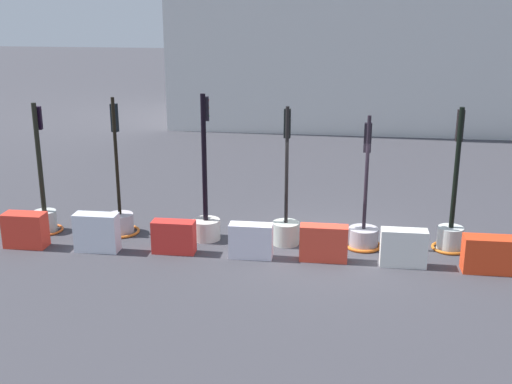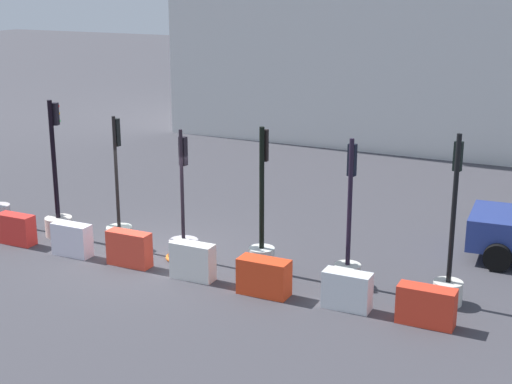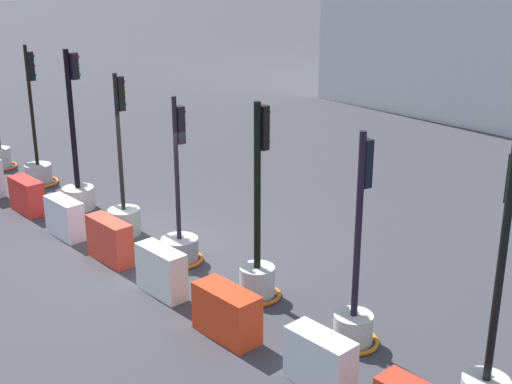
{
  "view_description": "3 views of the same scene",
  "coord_description": "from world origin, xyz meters",
  "px_view_note": "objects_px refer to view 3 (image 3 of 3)",
  "views": [
    {
      "loc": [
        0.28,
        -14.26,
        5.67
      ],
      "look_at": [
        -1.68,
        -0.11,
        1.32
      ],
      "focal_mm": 44.94,
      "sensor_mm": 36.0,
      "label": 1
    },
    {
      "loc": [
        9.83,
        -14.42,
        6.54
      ],
      "look_at": [
        2.72,
        0.23,
        1.86
      ],
      "focal_mm": 52.98,
      "sensor_mm": 36.0,
      "label": 2
    },
    {
      "loc": [
        10.75,
        -7.01,
        5.69
      ],
      "look_at": [
        2.72,
        0.33,
        1.82
      ],
      "focal_mm": 49.63,
      "sensor_mm": 36.0,
      "label": 3
    }
  ],
  "objects_px": {
    "traffic_light_1": "(38,166)",
    "traffic_light_6": "(354,309)",
    "construction_barrier_4": "(110,240)",
    "construction_barrier_7": "(320,361)",
    "traffic_light_2": "(78,180)",
    "construction_barrier_5": "(161,271)",
    "traffic_light_5": "(258,265)",
    "traffic_light_3": "(124,209)",
    "traffic_light_4": "(180,240)",
    "construction_barrier_2": "(27,196)",
    "traffic_light_7": "(489,365)",
    "construction_barrier_3": "(65,218)",
    "construction_barrier_6": "(227,313)"
  },
  "relations": [
    {
      "from": "construction_barrier_4",
      "to": "construction_barrier_3",
      "type": "bearing_deg",
      "value": -178.35
    },
    {
      "from": "traffic_light_2",
      "to": "traffic_light_3",
      "type": "distance_m",
      "value": 1.97
    },
    {
      "from": "traffic_light_6",
      "to": "construction_barrier_3",
      "type": "relative_size",
      "value": 3.33
    },
    {
      "from": "construction_barrier_4",
      "to": "construction_barrier_7",
      "type": "bearing_deg",
      "value": -0.4
    },
    {
      "from": "construction_barrier_4",
      "to": "construction_barrier_7",
      "type": "distance_m",
      "value": 5.36
    },
    {
      "from": "construction_barrier_4",
      "to": "construction_barrier_5",
      "type": "xyz_separation_m",
      "value": [
        1.75,
        -0.06,
        0.01
      ]
    },
    {
      "from": "construction_barrier_3",
      "to": "construction_barrier_7",
      "type": "height_order",
      "value": "construction_barrier_3"
    },
    {
      "from": "traffic_light_6",
      "to": "construction_barrier_2",
      "type": "bearing_deg",
      "value": -172.28
    },
    {
      "from": "traffic_light_3",
      "to": "traffic_light_1",
      "type": "bearing_deg",
      "value": 177.62
    },
    {
      "from": "traffic_light_5",
      "to": "construction_barrier_7",
      "type": "distance_m",
      "value": 2.7
    },
    {
      "from": "construction_barrier_4",
      "to": "construction_barrier_7",
      "type": "relative_size",
      "value": 1.08
    },
    {
      "from": "traffic_light_2",
      "to": "construction_barrier_5",
      "type": "height_order",
      "value": "traffic_light_2"
    },
    {
      "from": "construction_barrier_3",
      "to": "construction_barrier_5",
      "type": "xyz_separation_m",
      "value": [
        3.38,
        -0.01,
        0.02
      ]
    },
    {
      "from": "traffic_light_1",
      "to": "traffic_light_6",
      "type": "bearing_deg",
      "value": 0.29
    },
    {
      "from": "traffic_light_3",
      "to": "construction_barrier_4",
      "type": "bearing_deg",
      "value": -44.36
    },
    {
      "from": "traffic_light_4",
      "to": "traffic_light_5",
      "type": "distance_m",
      "value": 2.02
    },
    {
      "from": "traffic_light_3",
      "to": "construction_barrier_5",
      "type": "distance_m",
      "value": 2.85
    },
    {
      "from": "traffic_light_4",
      "to": "construction_barrier_5",
      "type": "height_order",
      "value": "traffic_light_4"
    },
    {
      "from": "traffic_light_5",
      "to": "construction_barrier_7",
      "type": "bearing_deg",
      "value": -24.51
    },
    {
      "from": "construction_barrier_2",
      "to": "traffic_light_7",
      "type": "bearing_deg",
      "value": 5.99
    },
    {
      "from": "traffic_light_5",
      "to": "construction_barrier_4",
      "type": "distance_m",
      "value": 3.11
    },
    {
      "from": "traffic_light_3",
      "to": "construction_barrier_7",
      "type": "distance_m",
      "value": 6.37
    },
    {
      "from": "construction_barrier_2",
      "to": "traffic_light_1",
      "type": "bearing_deg",
      "value": 146.85
    },
    {
      "from": "traffic_light_2",
      "to": "construction_barrier_4",
      "type": "distance_m",
      "value": 3.06
    },
    {
      "from": "traffic_light_6",
      "to": "construction_barrier_5",
      "type": "height_order",
      "value": "traffic_light_6"
    },
    {
      "from": "traffic_light_5",
      "to": "traffic_light_7",
      "type": "height_order",
      "value": "traffic_light_7"
    },
    {
      "from": "traffic_light_3",
      "to": "traffic_light_4",
      "type": "distance_m",
      "value": 1.84
    },
    {
      "from": "traffic_light_5",
      "to": "construction_barrier_4",
      "type": "bearing_deg",
      "value": -159.65
    },
    {
      "from": "traffic_light_2",
      "to": "traffic_light_4",
      "type": "distance_m",
      "value": 3.8
    },
    {
      "from": "construction_barrier_3",
      "to": "construction_barrier_2",
      "type": "bearing_deg",
      "value": 178.56
    },
    {
      "from": "traffic_light_2",
      "to": "traffic_light_5",
      "type": "bearing_deg",
      "value": 1.14
    },
    {
      "from": "traffic_light_6",
      "to": "construction_barrier_5",
      "type": "bearing_deg",
      "value": -159.62
    },
    {
      "from": "traffic_light_1",
      "to": "construction_barrier_2",
      "type": "distance_m",
      "value": 1.99
    },
    {
      "from": "traffic_light_2",
      "to": "traffic_light_3",
      "type": "xyz_separation_m",
      "value": [
        1.96,
        -0.05,
        -0.13
      ]
    },
    {
      "from": "traffic_light_1",
      "to": "construction_barrier_7",
      "type": "bearing_deg",
      "value": -6.13
    },
    {
      "from": "construction_barrier_4",
      "to": "construction_barrier_7",
      "type": "height_order",
      "value": "construction_barrier_4"
    },
    {
      "from": "traffic_light_1",
      "to": "construction_barrier_5",
      "type": "bearing_deg",
      "value": -9.47
    },
    {
      "from": "construction_barrier_5",
      "to": "traffic_light_6",
      "type": "bearing_deg",
      "value": 20.38
    },
    {
      "from": "traffic_light_3",
      "to": "traffic_light_7",
      "type": "relative_size",
      "value": 0.93
    },
    {
      "from": "traffic_light_5",
      "to": "traffic_light_7",
      "type": "bearing_deg",
      "value": 0.4
    },
    {
      "from": "traffic_light_3",
      "to": "traffic_light_6",
      "type": "distance_m",
      "value": 5.9
    },
    {
      "from": "traffic_light_1",
      "to": "traffic_light_6",
      "type": "relative_size",
      "value": 1.04
    },
    {
      "from": "construction_barrier_4",
      "to": "construction_barrier_6",
      "type": "height_order",
      "value": "construction_barrier_4"
    },
    {
      "from": "traffic_light_6",
      "to": "construction_barrier_4",
      "type": "bearing_deg",
      "value": -167.08
    },
    {
      "from": "construction_barrier_5",
      "to": "construction_barrier_7",
      "type": "distance_m",
      "value": 3.62
    },
    {
      "from": "traffic_light_3",
      "to": "traffic_light_5",
      "type": "distance_m",
      "value": 3.85
    },
    {
      "from": "traffic_light_7",
      "to": "construction_barrier_6",
      "type": "distance_m",
      "value": 3.83
    },
    {
      "from": "traffic_light_7",
      "to": "construction_barrier_2",
      "type": "bearing_deg",
      "value": -174.01
    },
    {
      "from": "traffic_light_4",
      "to": "construction_barrier_2",
      "type": "relative_size",
      "value": 3.19
    },
    {
      "from": "traffic_light_4",
      "to": "traffic_light_7",
      "type": "height_order",
      "value": "traffic_light_7"
    }
  ]
}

